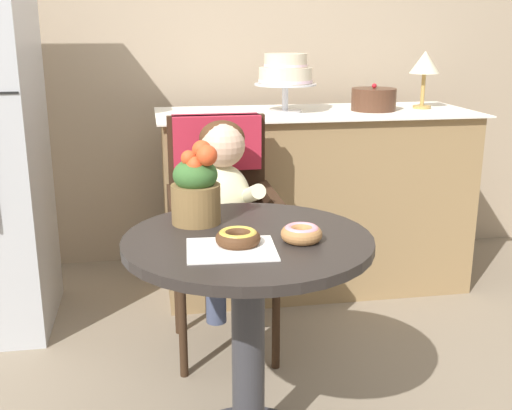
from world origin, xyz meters
The scene contains 12 objects.
back_wall centered at (0.00, 1.85, 1.35)m, with size 4.80×0.10×2.70m, color tan.
cafe_table centered at (0.00, 0.00, 0.51)m, with size 0.72×0.72×0.72m.
wicker_chair centered at (0.01, 0.77, 0.64)m, with size 0.42×0.45×0.95m.
seated_child centered at (0.01, 0.61, 0.68)m, with size 0.27×0.32×0.73m.
paper_napkin centered at (-0.06, -0.10, 0.72)m, with size 0.24×0.20×0.00m, color white.
donut_front centered at (-0.04, -0.07, 0.74)m, with size 0.12×0.12×0.04m.
donut_mid centered at (0.14, -0.06, 0.74)m, with size 0.12×0.12×0.04m.
flower_vase centered at (-0.13, 0.16, 0.84)m, with size 0.15×0.15×0.25m.
display_counter centered at (0.55, 1.30, 0.45)m, with size 1.56×0.62×0.90m.
tiered_cake_stand centered at (0.39, 1.30, 1.09)m, with size 0.30×0.30×0.28m.
round_layer_cake centered at (0.84, 1.29, 0.95)m, with size 0.22×0.22×0.13m.
table_lamp centered at (1.11, 1.33, 1.12)m, with size 0.15×0.15×0.28m.
Camera 1 is at (-0.27, -1.67, 1.30)m, focal length 43.86 mm.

